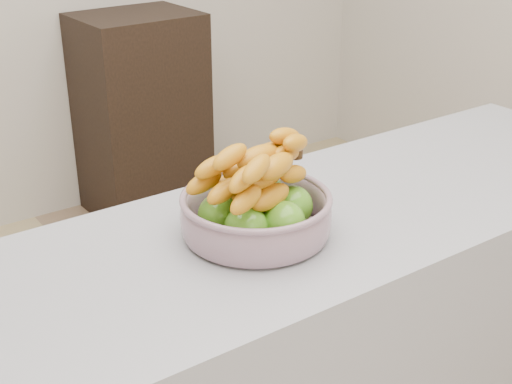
# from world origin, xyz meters

# --- Properties ---
(counter) EXTENTS (2.00, 0.60, 0.90)m
(counter) POSITION_xyz_m (0.00, -0.16, 0.45)
(counter) COLOR #98989F
(counter) RESTS_ON ground
(cabinet) EXTENTS (0.56, 0.46, 0.99)m
(cabinet) POSITION_xyz_m (0.52, 1.78, 0.49)
(cabinet) COLOR black
(cabinet) RESTS_ON ground
(fruit_bowl) EXTENTS (0.32, 0.32, 0.20)m
(fruit_bowl) POSITION_xyz_m (-0.16, -0.16, 0.96)
(fruit_bowl) COLOR #95A6B3
(fruit_bowl) RESTS_ON counter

